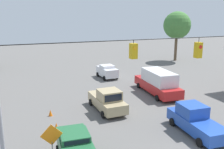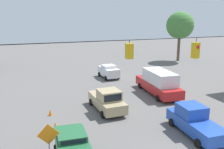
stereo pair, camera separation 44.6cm
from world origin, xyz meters
name	(u,v)px [view 2 (the right image)]	position (x,y,z in m)	size (l,w,h in m)	color
overhead_signal_span	(194,81)	(-0.06, -1.39, 5.16)	(20.91, 0.38, 8.53)	#939399
box_truck_red_oncoming_far	(159,82)	(-5.33, -13.87, 1.34)	(2.95, 7.62, 2.70)	red
pickup_truck_blue_crossing_near	(194,121)	(-2.86, -4.40, 0.98)	(2.42, 5.52, 2.12)	#234CB2
sedan_white_oncoming_deep	(109,71)	(-2.47, -22.78, 0.96)	(2.27, 3.98, 1.84)	silver
pickup_truck_tan_withflow_mid	(107,100)	(1.79, -11.15, 0.98)	(2.40, 5.33, 2.12)	tan
sedan_green_parked_shoulder	(72,147)	(6.62, -3.77, 1.05)	(2.24, 3.97, 2.02)	#236038
traffic_cone_nearest	(61,145)	(7.04, -5.66, 0.29)	(0.34, 0.34, 0.58)	orange
traffic_cone_second	(55,126)	(6.96, -8.78, 0.29)	(0.34, 0.34, 0.58)	orange
traffic_cone_third	(50,112)	(7.02, -11.74, 0.29)	(0.34, 0.34, 0.58)	orange
work_zone_sign	(49,138)	(7.97, -3.62, 1.99)	(1.27, 0.06, 2.84)	slate
tree_horizon_right	(180,25)	(-19.75, -30.87, 6.77)	(5.19, 5.19, 9.41)	brown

